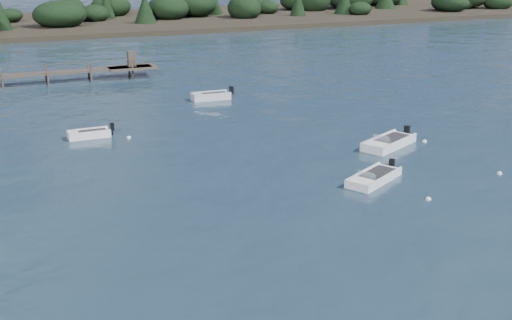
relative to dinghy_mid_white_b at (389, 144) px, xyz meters
name	(u,v)px	position (x,y,z in m)	size (l,w,h in m)	color
ground	(77,62)	(-14.47, 44.01, -0.16)	(400.00, 400.00, 0.00)	#162734
dinghy_mid_white_b	(389,144)	(0.00, 0.00, 0.00)	(4.95, 3.61, 1.24)	white
tender_far_grey_b	(211,97)	(-6.40, 18.49, 0.02)	(3.87, 1.47, 1.32)	silver
tender_far_white	(89,135)	(-18.53, 10.30, 0.00)	(3.30, 1.23, 1.13)	white
dinghy_mid_white_a	(374,179)	(-4.79, -5.53, -0.03)	(4.36, 3.35, 1.04)	white
buoy_b	(428,200)	(-3.68, -9.15, -0.16)	(0.32, 0.32, 0.32)	silver
buoy_d	(499,174)	(2.89, -7.42, -0.16)	(0.32, 0.32, 0.32)	silver
buoy_e	(129,138)	(-15.94, 9.05, -0.16)	(0.32, 0.32, 0.32)	silver
buoy_extra_a	(425,142)	(2.94, -0.11, -0.16)	(0.32, 0.32, 0.32)	silver
far_headland	(180,10)	(10.53, 84.01, 1.80)	(190.00, 40.00, 5.80)	black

